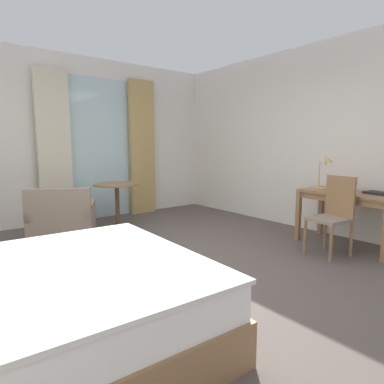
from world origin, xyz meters
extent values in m
cube|color=#564C47|center=(0.00, 0.00, -0.05)|extent=(6.07, 6.60, 0.10)
cube|color=silver|center=(0.00, 3.04, 1.43)|extent=(5.67, 0.12, 2.86)
cube|color=silver|center=(2.78, 0.00, 1.43)|extent=(0.12, 6.20, 2.86)
cube|color=silver|center=(0.48, 2.96, 1.26)|extent=(1.20, 0.02, 2.52)
cube|color=beige|center=(-0.34, 2.86, 1.28)|extent=(0.53, 0.10, 2.56)
cube|color=tan|center=(1.29, 2.86, 1.28)|extent=(0.51, 0.10, 2.56)
cube|color=olive|center=(-1.53, -0.74, 0.15)|extent=(2.16, 1.82, 0.30)
cube|color=white|center=(-1.53, -0.74, 0.42)|extent=(2.10, 1.77, 0.23)
cube|color=silver|center=(-1.18, -0.76, 0.55)|extent=(1.45, 1.78, 0.03)
cube|color=olive|center=(2.33, -0.77, 0.71)|extent=(0.65, 1.23, 0.04)
cube|color=olive|center=(2.33, -0.77, 0.65)|extent=(0.60, 1.17, 0.08)
cube|color=olive|center=(2.62, -0.19, 0.35)|extent=(0.06, 0.06, 0.69)
cube|color=olive|center=(2.06, -0.18, 0.35)|extent=(0.06, 0.06, 0.69)
cube|color=gray|center=(1.76, -0.81, 0.45)|extent=(0.47, 0.44, 0.04)
cube|color=olive|center=(1.95, -0.83, 0.72)|extent=(0.08, 0.38, 0.49)
cylinder|color=olive|center=(1.58, -0.61, 0.21)|extent=(0.04, 0.04, 0.43)
cylinder|color=olive|center=(1.54, -0.97, 0.21)|extent=(0.04, 0.04, 0.43)
cylinder|color=olive|center=(1.97, -0.65, 0.21)|extent=(0.04, 0.04, 0.43)
cylinder|color=olive|center=(1.93, -1.01, 0.21)|extent=(0.04, 0.04, 0.43)
cylinder|color=tan|center=(2.29, -0.33, 0.74)|extent=(0.16, 0.16, 0.02)
cylinder|color=tan|center=(2.29, -0.33, 0.92)|extent=(0.02, 0.02, 0.36)
cone|color=tan|center=(2.35, -0.40, 1.14)|extent=(0.15, 0.14, 0.17)
cube|color=#232328|center=(2.40, -1.06, 0.74)|extent=(0.26, 0.30, 0.03)
cube|color=gray|center=(-0.59, 1.73, 0.24)|extent=(1.06, 1.05, 0.27)
cube|color=gray|center=(-0.74, 1.43, 0.58)|extent=(0.77, 0.46, 0.42)
cube|color=gray|center=(-0.28, 1.58, 0.45)|extent=(0.43, 0.75, 0.16)
cube|color=gray|center=(-0.90, 1.89, 0.45)|extent=(0.43, 0.75, 0.16)
cylinder|color=#4C3D2D|center=(-0.14, 1.88, 0.05)|extent=(0.04, 0.04, 0.10)
cylinder|color=#4C3D2D|center=(-0.75, 2.18, 0.05)|extent=(0.04, 0.04, 0.10)
cylinder|color=#4C3D2D|center=(-0.43, 1.29, 0.05)|extent=(0.04, 0.04, 0.10)
cylinder|color=#4C3D2D|center=(-1.04, 1.58, 0.05)|extent=(0.04, 0.04, 0.10)
cylinder|color=olive|center=(0.41, 2.15, 0.70)|extent=(0.74, 0.74, 0.03)
cylinder|color=brown|center=(0.41, 2.15, 0.34)|extent=(0.07, 0.07, 0.68)
cylinder|color=brown|center=(0.41, 2.15, 0.01)|extent=(0.41, 0.41, 0.02)
camera|label=1|loc=(-1.94, -2.85, 1.33)|focal=30.95mm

